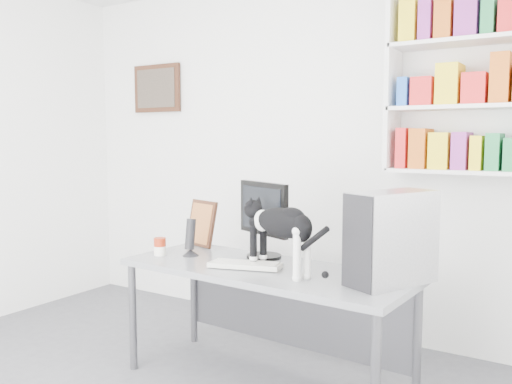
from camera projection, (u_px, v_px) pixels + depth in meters
room at (78, 161)px, 2.55m from camera, size 4.01×4.01×2.70m
bookshelf at (473, 74)px, 3.32m from camera, size 1.03×0.28×1.24m
wall_art at (157, 88)px, 4.85m from camera, size 0.52×0.04×0.42m
desk at (265, 327)px, 3.17m from camera, size 1.75×0.76×0.71m
monitor at (264, 219)px, 3.35m from camera, size 0.50×0.38×0.48m
keyboard at (245, 265)px, 3.12m from camera, size 0.44×0.27×0.03m
pc_tower at (392, 238)px, 2.75m from camera, size 0.39×0.52×0.48m
speaker at (190, 237)px, 3.42m from camera, size 0.11×0.11×0.25m
leaning_print at (202, 222)px, 3.73m from camera, size 0.28×0.17×0.33m
soup_can at (160, 247)px, 3.45m from camera, size 0.09×0.09×0.11m
cat at (281, 239)px, 2.98m from camera, size 0.64×0.38×0.38m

